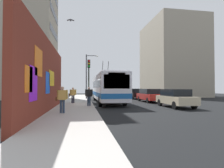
% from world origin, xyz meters
% --- Properties ---
extents(ground_plane, '(80.00, 80.00, 0.00)m').
position_xyz_m(ground_plane, '(0.00, 0.00, 0.00)').
color(ground_plane, black).
extents(sidewalk_slab, '(48.00, 3.20, 0.15)m').
position_xyz_m(sidewalk_slab, '(0.00, 1.60, 0.07)').
color(sidewalk_slab, '#ADA8A0').
rests_on(sidewalk_slab, ground_plane).
extents(graffiti_wall, '(12.95, 0.32, 4.91)m').
position_xyz_m(graffiti_wall, '(-4.55, 3.35, 2.45)').
color(graffiti_wall, maroon).
rests_on(graffiti_wall, ground_plane).
extents(building_far_left, '(9.11, 7.00, 21.02)m').
position_xyz_m(building_far_left, '(13.32, 9.20, 10.51)').
color(building_far_left, '#9E937F').
rests_on(building_far_left, ground_plane).
extents(building_far_right, '(12.54, 9.46, 15.06)m').
position_xyz_m(building_far_right, '(16.54, -17.00, 7.53)').
color(building_far_right, '#9E937F').
rests_on(building_far_right, ground_plane).
extents(city_bus, '(11.90, 2.61, 4.97)m').
position_xyz_m(city_bus, '(3.07, -1.80, 1.78)').
color(city_bus, silver).
rests_on(city_bus, ground_plane).
extents(parked_car_champagne, '(4.17, 1.86, 1.58)m').
position_xyz_m(parked_car_champagne, '(-2.81, -7.00, 0.83)').
color(parked_car_champagne, '#C6B793').
rests_on(parked_car_champagne, ground_plane).
extents(parked_car_red, '(4.68, 1.87, 1.58)m').
position_xyz_m(parked_car_red, '(3.16, -7.00, 0.84)').
color(parked_car_red, '#B21E19').
rests_on(parked_car_red, ground_plane).
extents(parked_car_black, '(4.07, 1.75, 1.58)m').
position_xyz_m(parked_car_black, '(9.31, -7.00, 0.83)').
color(parked_car_black, black).
rests_on(parked_car_black, ground_plane).
extents(pedestrian_midblock, '(0.22, 0.72, 1.59)m').
position_xyz_m(pedestrian_midblock, '(1.31, 1.95, 1.07)').
color(pedestrian_midblock, '#1E1E2D').
rests_on(pedestrian_midblock, sidewalk_slab).
extents(pedestrian_near_wall, '(0.22, 0.73, 1.62)m').
position_xyz_m(pedestrian_near_wall, '(-5.87, 2.21, 1.10)').
color(pedestrian_near_wall, '#2D3F59').
rests_on(pedestrian_near_wall, sidewalk_slab).
extents(pedestrian_at_curb, '(0.22, 0.66, 1.62)m').
position_xyz_m(pedestrian_at_curb, '(-1.72, 0.43, 1.10)').
color(pedestrian_at_curb, '#2D3F59').
rests_on(pedestrian_at_curb, sidewalk_slab).
extents(traffic_light, '(0.49, 0.28, 4.48)m').
position_xyz_m(traffic_light, '(1.35, 0.35, 3.15)').
color(traffic_light, '#2D382D').
rests_on(traffic_light, sidewalk_slab).
extents(street_lamp, '(0.44, 1.79, 6.44)m').
position_xyz_m(street_lamp, '(8.93, 0.25, 3.86)').
color(street_lamp, '#4C4C51').
rests_on(street_lamp, sidewalk_slab).
extents(flying_pigeons, '(0.32, 0.55, 0.14)m').
position_xyz_m(flying_pigeons, '(-3.12, 1.92, 6.96)').
color(flying_pigeons, slate).
extents(curbside_puddle, '(1.20, 1.20, 0.00)m').
position_xyz_m(curbside_puddle, '(-0.71, -0.60, 0.00)').
color(curbside_puddle, black).
rests_on(curbside_puddle, ground_plane).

